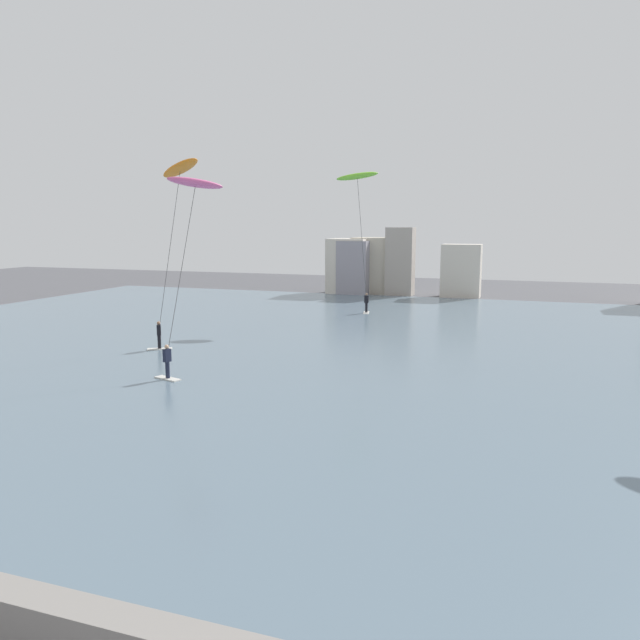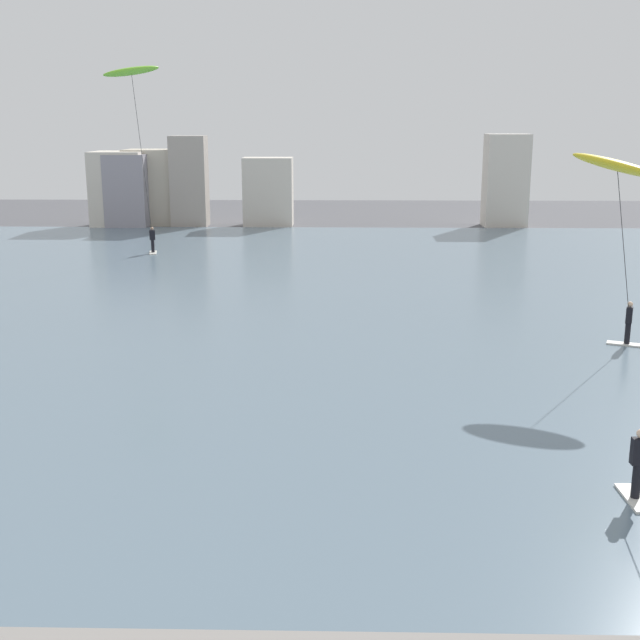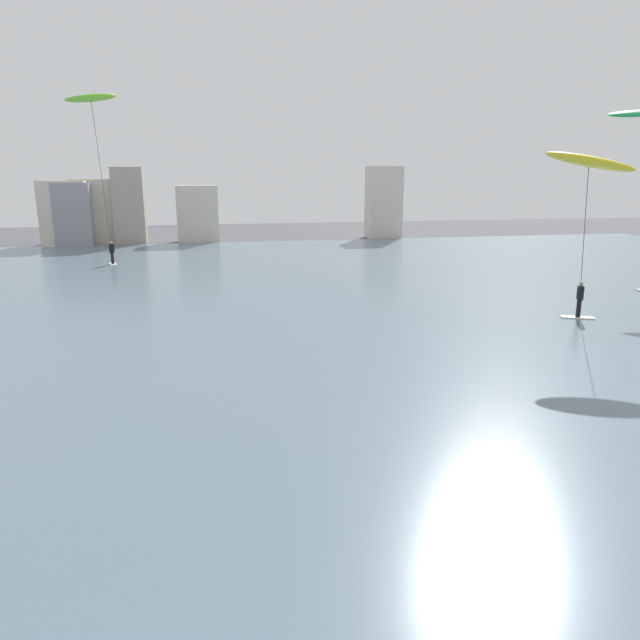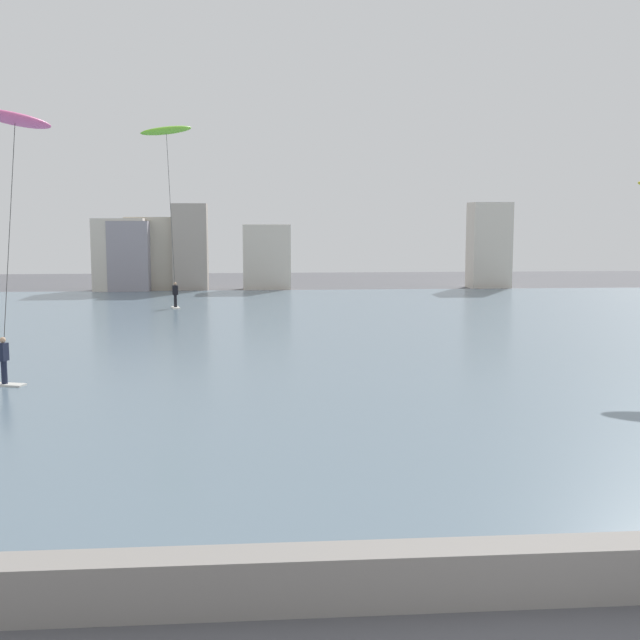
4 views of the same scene
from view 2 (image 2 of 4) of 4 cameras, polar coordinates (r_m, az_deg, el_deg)
The scene contains 4 objects.
water_bay at distance 37.94m, azimuth -2.02°, elevation 1.38°, with size 84.00×52.00×0.10m, color slate.
far_shore_buildings at distance 65.59m, azimuth -7.17°, elevation 9.20°, with size 33.91×5.06×7.14m.
kitesurfer_yellow at distance 29.57m, azimuth 20.16°, elevation 9.06°, with size 3.73×3.50×7.24m.
kitesurfer_lime at distance 48.75m, azimuth -12.90°, elevation 15.45°, with size 3.31×5.18×11.26m.
Camera 2 is at (2.17, -5.80, 8.23)m, focal length 45.81 mm.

